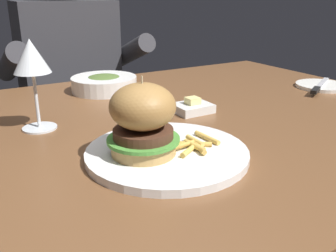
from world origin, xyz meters
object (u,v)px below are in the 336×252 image
object	(u,v)px
burger_sandwich	(143,119)
butter_dish	(192,107)
main_plate	(167,153)
wine_glass	(32,60)
bread_plate	(322,86)
diner_person	(73,109)
table_knife	(319,86)
soup_bowl	(104,83)

from	to	relation	value
burger_sandwich	butter_dish	world-z (taller)	burger_sandwich
main_plate	burger_sandwich	world-z (taller)	burger_sandwich
wine_glass	burger_sandwich	bearing A→B (deg)	-65.35
bread_plate	diner_person	size ratio (longest dim) A/B	0.13
main_plate	butter_dish	distance (m)	0.26
wine_glass	diner_person	bearing A→B (deg)	68.45
wine_glass	diner_person	size ratio (longest dim) A/B	0.16
wine_glass	table_knife	distance (m)	0.78
bread_plate	diner_person	xyz separation A→B (m)	(-0.54, 0.74, -0.18)
butter_dish	diner_person	world-z (taller)	diner_person
diner_person	table_knife	bearing A→B (deg)	-56.73
bread_plate	wine_glass	bearing A→B (deg)	175.39
main_plate	table_knife	distance (m)	0.63
burger_sandwich	wine_glass	bearing A→B (deg)	114.65
table_knife	butter_dish	distance (m)	0.43
main_plate	soup_bowl	world-z (taller)	soup_bowl
burger_sandwich	soup_bowl	world-z (taller)	burger_sandwich
soup_bowl	diner_person	bearing A→B (deg)	86.02
main_plate	wine_glass	bearing A→B (deg)	121.34
burger_sandwich	main_plate	bearing A→B (deg)	-8.97
bread_plate	diner_person	world-z (taller)	diner_person
burger_sandwich	diner_person	size ratio (longest dim) A/B	0.11
burger_sandwich	table_knife	xyz separation A→B (m)	(0.65, 0.16, -0.06)
soup_bowl	main_plate	bearing A→B (deg)	-99.11
bread_plate	diner_person	distance (m)	0.94
burger_sandwich	diner_person	xyz separation A→B (m)	(0.15, 0.92, -0.25)
bread_plate	butter_dish	xyz separation A→B (m)	(-0.47, -0.00, 0.01)
table_knife	wine_glass	bearing A→B (deg)	173.35
burger_sandwich	diner_person	distance (m)	0.97
bread_plate	butter_dish	distance (m)	0.47
wine_glass	butter_dish	xyz separation A→B (m)	(0.34, -0.07, -0.13)
diner_person	bread_plate	bearing A→B (deg)	-53.59
soup_bowl	burger_sandwich	bearing A→B (deg)	-104.02
table_knife	diner_person	xyz separation A→B (m)	(-0.50, 0.76, -0.19)
soup_bowl	table_knife	bearing A→B (deg)	-30.80
bread_plate	soup_bowl	bearing A→B (deg)	153.05
main_plate	butter_dish	bearing A→B (deg)	46.04
wine_glass	bread_plate	xyz separation A→B (m)	(0.81, -0.07, -0.14)
wine_glass	diner_person	distance (m)	0.79
main_plate	table_knife	xyz separation A→B (m)	(0.61, 0.17, 0.01)
wine_glass	soup_bowl	bearing A→B (deg)	44.08
main_plate	burger_sandwich	xyz separation A→B (m)	(-0.04, 0.01, 0.07)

